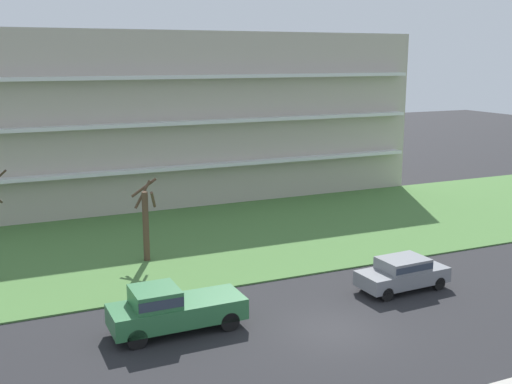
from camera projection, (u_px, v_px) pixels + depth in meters
The scene contains 6 objects.
ground at pixel (333, 330), 25.09m from camera, with size 160.00×160.00×0.00m, color #232326.
grass_lawn_strip at pixel (213, 238), 37.57m from camera, with size 80.00×16.00×0.08m, color #477238.
apartment_building at pixel (152, 116), 48.41m from camera, with size 39.86×12.27×12.59m.
tree_left at pixel (146, 221), 33.03m from camera, with size 1.40×1.52×4.47m.
sedan_gray_near_left at pixel (403, 272), 29.24m from camera, with size 4.48×2.01×1.57m.
pickup_green_center_left at pixel (172, 308), 24.72m from camera, with size 5.42×2.06×1.95m.
Camera 1 is at (-12.33, -20.02, 10.83)m, focal length 43.54 mm.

